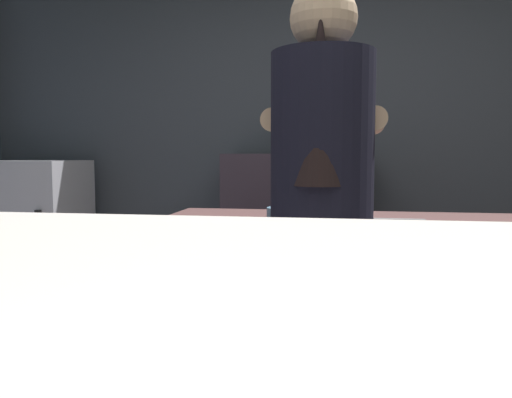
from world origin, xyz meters
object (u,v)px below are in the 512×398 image
at_px(bottle_hot_sauce, 311,143).
at_px(bartender, 321,206).
at_px(mixing_bowl, 288,213).
at_px(mini_fridge, 34,242).
at_px(chefs_knife, 394,220).
at_px(bottle_soy, 282,138).

bearing_deg(bottle_hot_sauce, bartender, -85.64).
bearing_deg(mixing_bowl, bottle_hot_sauce, 89.24).
distance_m(mini_fridge, chefs_knife, 2.56).
bearing_deg(mixing_bowl, chefs_knife, 2.44).
xyz_separation_m(mixing_bowl, bottle_hot_sauce, (0.02, 1.34, 0.32)).
bearing_deg(mini_fridge, chefs_knife, -24.91).
distance_m(bartender, bottle_soy, 1.72).
bearing_deg(bartender, chefs_knife, -31.55).
height_order(bartender, bottle_hot_sauce, bartender).
relative_size(bottle_hot_sauce, bottle_soy, 0.67).
height_order(bartender, bottle_soy, bartender).
bearing_deg(bartender, mini_fridge, 56.86).
bearing_deg(mixing_bowl, bartender, -68.93).
relative_size(mini_fridge, chefs_knife, 4.72).
distance_m(bottle_hot_sauce, bottle_soy, 0.20).
height_order(mini_fridge, chefs_knife, mini_fridge).
relative_size(mixing_bowl, bottle_soy, 0.66).
bearing_deg(chefs_knife, mini_fridge, 154.92).
height_order(bartender, chefs_knife, bartender).
distance_m(bartender, chefs_knife, 0.50).
height_order(chefs_knife, bottle_soy, bottle_soy).
height_order(mini_fridge, mixing_bowl, mini_fridge).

